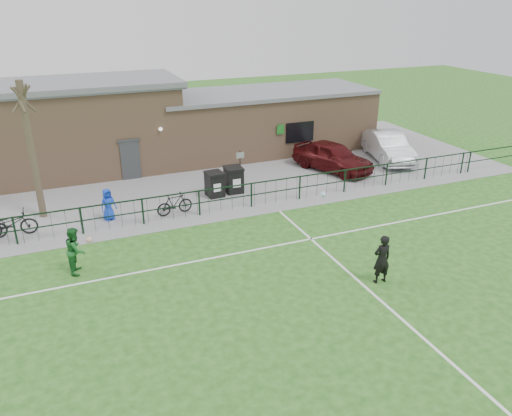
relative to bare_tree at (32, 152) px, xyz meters
name	(u,v)px	position (x,y,z in m)	size (l,w,h in m)	color
ground	(315,301)	(8.00, -10.50, -3.00)	(90.00, 90.00, 0.00)	#235819
paving_strip	(198,173)	(8.00, 3.00, -2.99)	(34.00, 13.00, 0.02)	gray
pitch_line_touch	(233,212)	(8.00, -2.70, -3.00)	(28.00, 0.10, 0.01)	white
pitch_line_mid	(266,248)	(8.00, -6.50, -3.00)	(28.00, 0.10, 0.01)	white
pitch_line_perp	(367,288)	(10.00, -10.50, -3.00)	(0.10, 16.00, 0.01)	white
perimeter_fence	(231,198)	(8.00, -2.50, -2.40)	(28.00, 0.10, 1.20)	black
bare_tree	(32,152)	(0.00, 0.00, 0.00)	(0.30, 0.30, 6.00)	#443729
wheelie_bin_left	(215,185)	(7.85, -0.53, -2.41)	(0.75, 0.85, 1.14)	black
wheelie_bin_right	(234,180)	(8.90, -0.38, -2.38)	(0.80, 0.91, 1.21)	black
sign_post	(240,170)	(9.37, -0.05, -1.98)	(0.06, 0.06, 2.00)	black
car_maroon	(333,156)	(15.13, 0.64, -2.17)	(1.91, 4.76, 1.62)	#430C0D
car_silver	(388,146)	(19.17, 1.11, -2.15)	(1.75, 5.01, 1.65)	#B4B6BC
bicycle_c	(10,224)	(-1.20, -1.62, -2.44)	(0.72, 2.05, 1.08)	black
bicycle_d	(175,204)	(5.50, -1.99, -2.48)	(0.47, 1.67, 1.00)	black
spectator_child	(108,204)	(2.69, -1.47, -2.26)	(0.70, 0.46, 1.43)	blue
goalkeeper_kick	(380,258)	(10.63, -10.23, -2.08)	(1.11, 3.31, 2.37)	black
outfield_player	(76,250)	(1.09, -5.61, -2.14)	(0.84, 0.65, 1.72)	#1A5D25
ball_ground	(89,240)	(1.65, -3.37, -2.89)	(0.22, 0.22, 0.22)	white
clubhouse	(167,124)	(7.12, 6.00, -0.78)	(24.25, 5.40, 4.96)	#A17A5A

